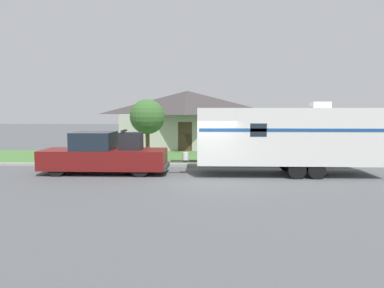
{
  "coord_description": "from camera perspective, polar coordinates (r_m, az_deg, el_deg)",
  "views": [
    {
      "loc": [
        -0.08,
        -15.69,
        3.0
      ],
      "look_at": [
        -0.72,
        1.48,
        1.4
      ],
      "focal_mm": 35.0,
      "sensor_mm": 36.0,
      "label": 1
    }
  ],
  "objects": [
    {
      "name": "curb_strip",
      "position": [
        19.66,
        2.36,
        -3.26
      ],
      "size": [
        80.0,
        0.3,
        0.14
      ],
      "color": "#999993",
      "rests_on": "ground_plane"
    },
    {
      "name": "ground_plane",
      "position": [
        15.97,
        2.41,
        -5.51
      ],
      "size": [
        120.0,
        120.0,
        0.0
      ],
      "primitive_type": "plane",
      "color": "#515456"
    },
    {
      "name": "pickup_truck",
      "position": [
        17.95,
        -13.29,
        -1.64
      ],
      "size": [
        5.84,
        2.02,
        2.05
      ],
      "color": "black",
      "rests_on": "ground_plane"
    },
    {
      "name": "house_across_street",
      "position": [
        30.09,
        -0.7,
        4.02
      ],
      "size": [
        10.26,
        7.65,
        4.47
      ],
      "color": "#B2B2A8",
      "rests_on": "ground_plane"
    },
    {
      "name": "tree_in_yard",
      "position": [
        22.0,
        -6.82,
        4.11
      ],
      "size": [
        2.04,
        2.04,
        3.59
      ],
      "color": "brown",
      "rests_on": "ground_plane"
    },
    {
      "name": "mailbox",
      "position": [
        20.51,
        6.71,
        -0.22
      ],
      "size": [
        0.48,
        0.2,
        1.34
      ],
      "color": "brown",
      "rests_on": "ground_plane"
    },
    {
      "name": "travel_trailer",
      "position": [
        17.6,
        14.29,
        1.23
      ],
      "size": [
        9.4,
        2.44,
        3.34
      ],
      "color": "black",
      "rests_on": "ground_plane"
    },
    {
      "name": "lawn_strip",
      "position": [
        23.28,
        2.33,
        -2.05
      ],
      "size": [
        80.0,
        7.0,
        0.03
      ],
      "color": "#477538",
      "rests_on": "ground_plane"
    }
  ]
}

